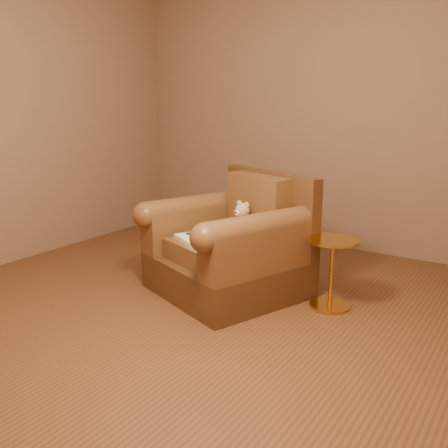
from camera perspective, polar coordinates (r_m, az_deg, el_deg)
The scene contains 6 objects.
floor at distance 3.97m, azimuth -3.70°, elevation -8.52°, with size 4.00×4.00×0.00m, color brown.
room at distance 3.67m, azimuth -4.14°, elevation 17.06°, with size 4.02×4.02×2.71m.
armchair at distance 4.00m, azimuth 0.95°, elevation -2.70°, with size 1.33×1.30×0.95m.
teddy_bear at distance 4.01m, azimuth 1.85°, elevation 0.18°, with size 0.20×0.24×0.28m.
guidebook at distance 3.84m, azimuth -2.79°, elevation -1.87°, with size 0.50×0.44×0.03m.
side_table at distance 3.79m, azimuth 12.18°, elevation -5.28°, with size 0.38×0.38×0.53m.
Camera 1 is at (2.22, -2.91, 1.52)m, focal length 40.00 mm.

